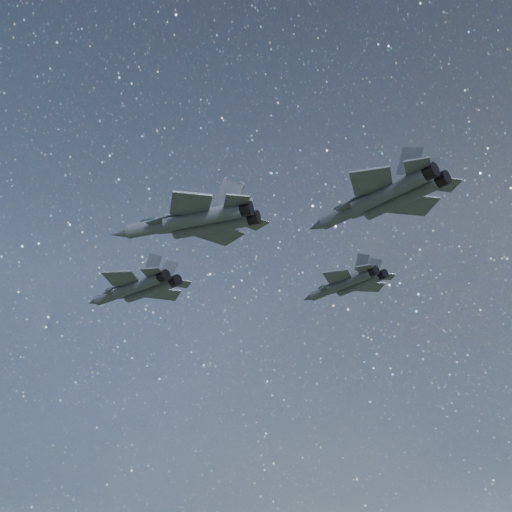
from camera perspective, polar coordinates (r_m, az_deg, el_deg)
The scene contains 4 objects.
jet_lead at distance 81.75m, azimuth -11.30°, elevation -2.99°, with size 18.21×12.88×4.62m.
jet_left at distance 80.89m, azimuth 8.74°, elevation -2.59°, with size 15.23×10.30×3.83m.
jet_right at distance 60.84m, azimuth -5.84°, elevation 3.32°, with size 17.39×11.80×4.37m.
jet_slot at distance 62.02m, azimuth 12.01°, elevation 5.49°, with size 17.85×12.24×4.48m.
Camera 1 is at (34.21, -55.34, 110.44)m, focal length 42.00 mm.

